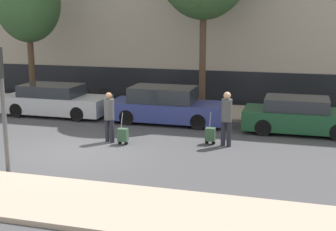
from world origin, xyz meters
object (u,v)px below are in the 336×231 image
at_px(pedestrian_left, 109,114).
at_px(parked_car_0, 55,101).
at_px(parked_bicycle, 95,95).
at_px(bare_tree_down_street, 28,3).
at_px(parked_car_1, 166,106).
at_px(trolley_right, 210,134).
at_px(trolley_left, 123,135).
at_px(pedestrian_right, 227,115).
at_px(parked_car_2, 300,116).

bearing_deg(pedestrian_left, parked_car_0, -25.23).
height_order(pedestrian_left, parked_bicycle, pedestrian_left).
relative_size(pedestrian_left, bare_tree_down_street, 0.26).
xyz_separation_m(parked_car_0, parked_car_1, (4.94, -0.05, 0.04)).
height_order(pedestrian_left, trolley_right, pedestrian_left).
bearing_deg(pedestrian_left, trolley_left, 179.93).
bearing_deg(pedestrian_right, bare_tree_down_street, 165.78).
bearing_deg(parked_bicycle, bare_tree_down_street, -165.58).
bearing_deg(trolley_right, pedestrian_right, -10.26).
height_order(parked_car_0, parked_car_2, parked_car_0).
bearing_deg(parked_bicycle, pedestrian_right, -36.55).
bearing_deg(trolley_left, parked_bicycle, 122.12).
bearing_deg(trolley_left, trolley_right, 16.73).
distance_m(parked_car_0, bare_tree_down_street, 4.94).
xyz_separation_m(pedestrian_left, bare_tree_down_street, (-6.04, 5.10, 3.76)).
relative_size(pedestrian_right, bare_tree_down_street, 0.28).
bearing_deg(trolley_right, parked_car_1, 130.96).
bearing_deg(pedestrian_right, parked_car_1, 146.32).
relative_size(parked_car_0, pedestrian_right, 2.50).
bearing_deg(parked_car_0, parked_bicycle, 74.28).
distance_m(trolley_left, bare_tree_down_street, 9.49).
height_order(pedestrian_left, trolley_left, pedestrian_left).
height_order(pedestrian_left, bare_tree_down_street, bare_tree_down_street).
relative_size(parked_car_2, pedestrian_right, 2.25).
relative_size(parked_car_0, pedestrian_left, 2.65).
distance_m(parked_car_1, pedestrian_right, 3.94).
distance_m(parked_car_0, trolley_right, 7.70).
height_order(parked_car_0, parked_car_1, parked_car_1).
height_order(parked_car_0, pedestrian_left, pedestrian_left).
bearing_deg(parked_car_2, pedestrian_right, -132.35).
bearing_deg(parked_car_0, pedestrian_left, -40.65).
bearing_deg(bare_tree_down_street, parked_car_2, -9.41).
relative_size(pedestrian_left, pedestrian_right, 0.94).
relative_size(parked_car_1, parked_car_2, 1.13).
distance_m(pedestrian_left, trolley_left, 0.84).
distance_m(parked_car_2, pedestrian_right, 3.40).
height_order(parked_car_2, trolley_right, parked_car_2).
xyz_separation_m(pedestrian_left, trolley_left, (0.53, -0.15, -0.64)).
distance_m(parked_car_2, trolley_left, 6.46).
height_order(pedestrian_left, pedestrian_right, pedestrian_right).
bearing_deg(parked_bicycle, parked_car_2, -16.35).
xyz_separation_m(parked_car_0, trolley_left, (4.44, -3.51, -0.30)).
bearing_deg(pedestrian_right, parked_car_2, 57.97).
relative_size(pedestrian_left, parked_bicycle, 0.96).
bearing_deg(parked_car_1, trolley_right, -49.04).
relative_size(parked_car_1, bare_tree_down_street, 0.71).
relative_size(pedestrian_right, trolley_right, 1.65).
bearing_deg(pedestrian_right, parked_car_0, 170.66).
xyz_separation_m(parked_car_2, parked_bicycle, (-9.34, 2.74, -0.13)).
relative_size(trolley_left, pedestrian_right, 0.60).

